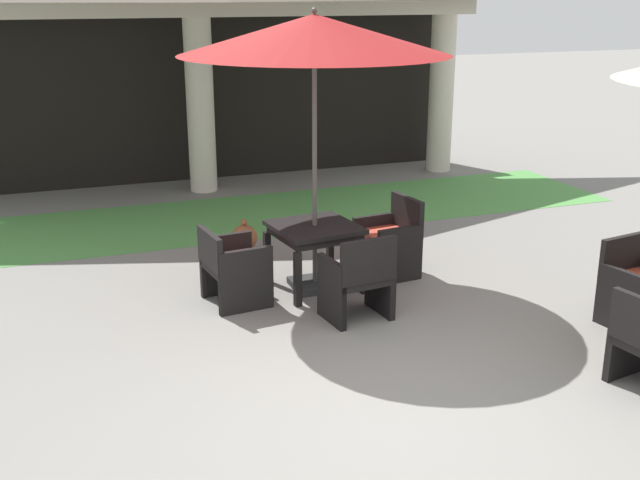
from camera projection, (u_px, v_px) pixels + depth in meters
ground_plane at (399, 398)px, 6.28m from camera, size 60.00×60.00×0.00m
lawn_strip at (230, 217)px, 11.24m from camera, size 11.60×2.29×0.01m
patio_table_near_foreground at (315, 234)px, 8.43m from camera, size 0.95×0.95×0.72m
patio_umbrella_near_foreground at (314, 36)px, 7.79m from camera, size 2.76×2.76×2.96m
patio_chair_near_foreground_south at (358, 279)px, 7.68m from camera, size 0.67×0.58×0.88m
patio_chair_near_foreground_west at (232, 267)px, 8.08m from camera, size 0.66×0.69×0.80m
patio_chair_near_foreground_east at (390, 239)px, 8.90m from camera, size 0.64×0.68×0.89m
patio_chair_mid_left_north at (638, 287)px, 7.55m from camera, size 0.68×0.67×0.85m
terracotta_urn at (244, 237)px, 9.80m from camera, size 0.32×0.32×0.41m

